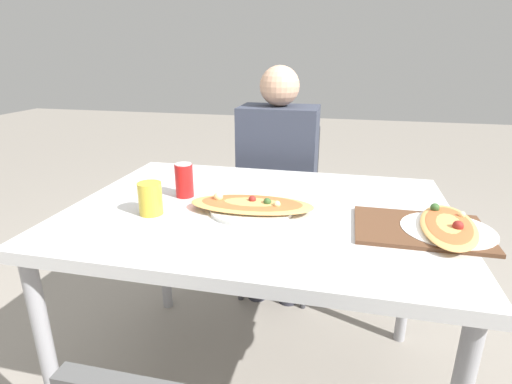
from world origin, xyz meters
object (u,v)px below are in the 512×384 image
at_px(chair_far_seated, 281,199).
at_px(person_seated, 278,169).
at_px(drink_glass, 150,198).
at_px(pizza_main, 252,206).
at_px(pizza_second, 448,228).
at_px(dining_table, 259,226).
at_px(soda_can, 184,180).

bearing_deg(chair_far_seated, person_seated, 90.00).
bearing_deg(drink_glass, chair_far_seated, 73.19).
height_order(pizza_main, pizza_second, pizza_main).
xyz_separation_m(dining_table, drink_glass, (-0.34, -0.13, 0.13)).
bearing_deg(pizza_second, drink_glass, -176.48).
distance_m(dining_table, chair_far_seated, 0.83).
relative_size(dining_table, chair_far_seated, 1.42).
relative_size(dining_table, pizza_second, 3.55).
xyz_separation_m(dining_table, person_seated, (-0.05, 0.69, 0.01)).
xyz_separation_m(pizza_main, drink_glass, (-0.32, -0.10, 0.03)).
relative_size(pizza_main, soda_can, 3.43).
xyz_separation_m(drink_glass, pizza_second, (0.92, 0.06, -0.04)).
distance_m(pizza_main, pizza_second, 0.61).
height_order(dining_table, drink_glass, drink_glass).
bearing_deg(person_seated, pizza_main, 92.86).
bearing_deg(soda_can, chair_far_seated, 72.30).
xyz_separation_m(soda_can, drink_glass, (-0.04, -0.18, -0.01)).
distance_m(person_seated, pizza_main, 0.73).
relative_size(chair_far_seated, pizza_second, 2.50).
relative_size(chair_far_seated, person_seated, 0.74).
xyz_separation_m(dining_table, chair_far_seated, (-0.05, 0.80, -0.20)).
relative_size(dining_table, pizza_main, 3.01).
xyz_separation_m(person_seated, drink_glass, (-0.28, -0.82, 0.11)).
bearing_deg(pizza_second, chair_far_seated, 126.24).
bearing_deg(dining_table, chair_far_seated, 93.90).
height_order(dining_table, pizza_second, pizza_second).
distance_m(soda_can, drink_glass, 0.19).
bearing_deg(pizza_second, pizza_main, 176.25).
bearing_deg(drink_glass, pizza_second, 3.52).
relative_size(drink_glass, pizza_second, 0.30).
relative_size(chair_far_seated, drink_glass, 8.42).
height_order(chair_far_seated, person_seated, person_seated).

